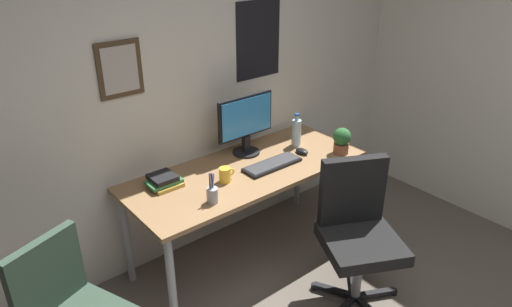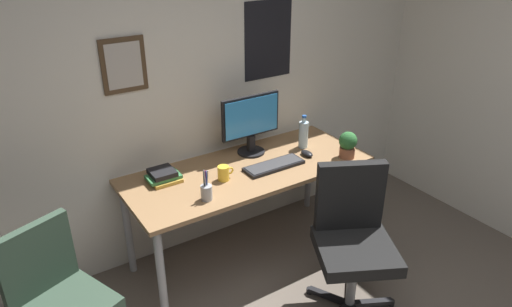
% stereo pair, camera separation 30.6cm
% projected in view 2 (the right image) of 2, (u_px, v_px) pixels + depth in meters
% --- Properties ---
extents(wall_back, '(4.40, 0.10, 2.60)m').
position_uv_depth(wall_back, '(180.00, 77.00, 3.15)').
color(wall_back, silver).
rests_on(wall_back, ground_plane).
extents(desk, '(1.70, 0.71, 0.73)m').
position_uv_depth(desk, '(248.00, 177.00, 3.24)').
color(desk, '#936D47').
rests_on(desk, ground_plane).
extents(office_chair, '(0.62, 0.62, 0.95)m').
position_uv_depth(office_chair, '(353.00, 234.00, 2.86)').
color(office_chair, black).
rests_on(office_chair, ground_plane).
extents(side_chair, '(0.54, 0.54, 0.88)m').
position_uv_depth(side_chair, '(57.00, 295.00, 2.42)').
color(side_chair, '#334738').
rests_on(side_chair, ground_plane).
extents(monitor, '(0.46, 0.20, 0.43)m').
position_uv_depth(monitor, '(251.00, 122.00, 3.32)').
color(monitor, black).
rests_on(monitor, desk).
extents(keyboard, '(0.43, 0.15, 0.03)m').
position_uv_depth(keyboard, '(274.00, 165.00, 3.21)').
color(keyboard, black).
rests_on(keyboard, desk).
extents(computer_mouse, '(0.06, 0.11, 0.04)m').
position_uv_depth(computer_mouse, '(307.00, 153.00, 3.37)').
color(computer_mouse, black).
rests_on(computer_mouse, desk).
extents(water_bottle, '(0.07, 0.07, 0.25)m').
position_uv_depth(water_bottle, '(303.00, 134.00, 3.46)').
color(water_bottle, silver).
rests_on(water_bottle, desk).
extents(coffee_mug_near, '(0.11, 0.08, 0.10)m').
position_uv_depth(coffee_mug_near, '(224.00, 173.00, 3.03)').
color(coffee_mug_near, yellow).
rests_on(coffee_mug_near, desk).
extents(potted_plant, '(0.13, 0.13, 0.20)m').
position_uv_depth(potted_plant, '(348.00, 144.00, 3.31)').
color(potted_plant, brown).
rests_on(potted_plant, desk).
extents(pen_cup, '(0.07, 0.07, 0.20)m').
position_uv_depth(pen_cup, '(206.00, 192.00, 2.81)').
color(pen_cup, '#9EA0A5').
rests_on(pen_cup, desk).
extents(book_stack_left, '(0.21, 0.18, 0.08)m').
position_uv_depth(book_stack_left, '(164.00, 176.00, 3.02)').
color(book_stack_left, gold).
rests_on(book_stack_left, desk).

